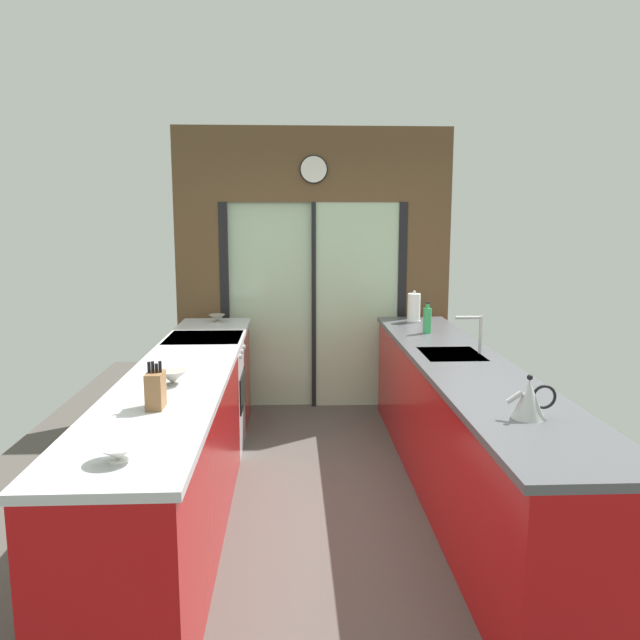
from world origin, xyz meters
The scene contains 13 objects.
ground_plane centered at (0.00, 0.60, -0.01)m, with size 5.04×7.60×0.02m, color #4C4742.
back_wall_unit centered at (0.00, 2.40, 1.52)m, with size 2.64×0.12×2.70m.
left_counter_run centered at (-0.91, 0.13, 0.47)m, with size 0.62×3.80×0.92m.
right_counter_run centered at (0.91, 0.30, 0.46)m, with size 0.62×3.80×0.92m.
sink_faucet centered at (1.06, 0.55, 1.10)m, with size 0.19×0.02×0.27m.
oven_range centered at (-0.91, 1.25, 0.46)m, with size 0.60×0.60×0.92m.
mixing_bowl_near centered at (-0.89, -1.31, 0.96)m, with size 0.17×0.17×0.07m.
mixing_bowl_mid centered at (-0.89, -0.19, 0.96)m, with size 0.17×0.17×0.08m.
mixing_bowl_far centered at (-0.89, 1.97, 0.96)m, with size 0.15×0.15×0.07m.
knife_block centered at (-0.89, -0.62, 1.01)m, with size 0.08×0.14×0.24m.
kettle centered at (0.89, -0.86, 1.01)m, with size 0.24×0.15×0.21m.
soap_bottle centered at (0.89, 1.34, 1.03)m, with size 0.07×0.07×0.26m.
paper_towel_roll centered at (0.89, 1.90, 1.05)m, with size 0.13×0.13×0.29m.
Camera 1 is at (-0.22, -3.64, 1.85)m, focal length 35.05 mm.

